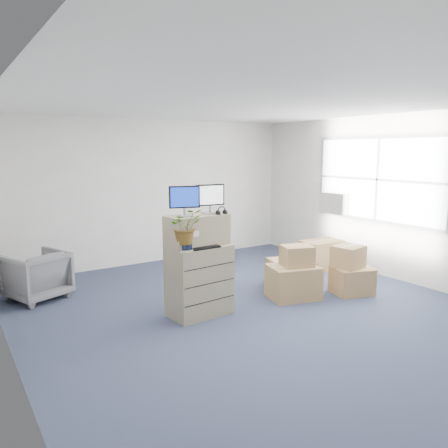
{
  "coord_description": "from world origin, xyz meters",
  "views": [
    {
      "loc": [
        -3.5,
        -4.43,
        2.2
      ],
      "look_at": [
        -0.34,
        0.4,
        1.23
      ],
      "focal_mm": 35.0,
      "sensor_mm": 36.0,
      "label": 1
    }
  ],
  "objects_px": {
    "filing_cabinet_lower": "(199,280)",
    "potted_plant": "(185,231)",
    "monitor_right": "(210,197)",
    "office_chair": "(36,273)",
    "monitor_left": "(185,199)",
    "water_bottle": "(200,235)",
    "keyboard": "(205,247)"
  },
  "relations": [
    {
      "from": "filing_cabinet_lower",
      "to": "potted_plant",
      "type": "xyz_separation_m",
      "value": [
        -0.28,
        -0.14,
        0.72
      ]
    },
    {
      "from": "filing_cabinet_lower",
      "to": "monitor_right",
      "type": "relative_size",
      "value": 2.39
    },
    {
      "from": "potted_plant",
      "to": "office_chair",
      "type": "height_order",
      "value": "potted_plant"
    },
    {
      "from": "monitor_left",
      "to": "potted_plant",
      "type": "relative_size",
      "value": 0.86
    },
    {
      "from": "monitor_left",
      "to": "monitor_right",
      "type": "xyz_separation_m",
      "value": [
        0.42,
        0.05,
        -0.0
      ]
    },
    {
      "from": "water_bottle",
      "to": "potted_plant",
      "type": "distance_m",
      "value": 0.43
    },
    {
      "from": "filing_cabinet_lower",
      "to": "water_bottle",
      "type": "relative_size",
      "value": 3.79
    },
    {
      "from": "water_bottle",
      "to": "monitor_right",
      "type": "bearing_deg",
      "value": -12.16
    },
    {
      "from": "monitor_right",
      "to": "water_bottle",
      "type": "xyz_separation_m",
      "value": [
        -0.15,
        0.03,
        -0.5
      ]
    },
    {
      "from": "office_chair",
      "to": "monitor_right",
      "type": "bearing_deg",
      "value": 115.14
    },
    {
      "from": "filing_cabinet_lower",
      "to": "keyboard",
      "type": "bearing_deg",
      "value": -96.56
    },
    {
      "from": "filing_cabinet_lower",
      "to": "monitor_left",
      "type": "relative_size",
      "value": 2.41
    },
    {
      "from": "monitor_right",
      "to": "water_bottle",
      "type": "relative_size",
      "value": 1.59
    },
    {
      "from": "monitor_left",
      "to": "office_chair",
      "type": "xyz_separation_m",
      "value": [
        -1.52,
        1.87,
        -1.19
      ]
    },
    {
      "from": "water_bottle",
      "to": "potted_plant",
      "type": "bearing_deg",
      "value": -145.94
    },
    {
      "from": "monitor_left",
      "to": "water_bottle",
      "type": "relative_size",
      "value": 1.58
    },
    {
      "from": "monitor_left",
      "to": "keyboard",
      "type": "relative_size",
      "value": 1.0
    },
    {
      "from": "filing_cabinet_lower",
      "to": "monitor_right",
      "type": "height_order",
      "value": "monitor_right"
    },
    {
      "from": "keyboard",
      "to": "potted_plant",
      "type": "relative_size",
      "value": 0.86
    },
    {
      "from": "keyboard",
      "to": "office_chair",
      "type": "height_order",
      "value": "keyboard"
    },
    {
      "from": "monitor_right",
      "to": "water_bottle",
      "type": "distance_m",
      "value": 0.53
    },
    {
      "from": "monitor_right",
      "to": "water_bottle",
      "type": "height_order",
      "value": "monitor_right"
    },
    {
      "from": "monitor_left",
      "to": "monitor_right",
      "type": "height_order",
      "value": "monitor_left"
    },
    {
      "from": "monitor_left",
      "to": "monitor_right",
      "type": "distance_m",
      "value": 0.42
    },
    {
      "from": "water_bottle",
      "to": "keyboard",
      "type": "bearing_deg",
      "value": -104.89
    },
    {
      "from": "water_bottle",
      "to": "monitor_left",
      "type": "bearing_deg",
      "value": -163.11
    },
    {
      "from": "keyboard",
      "to": "office_chair",
      "type": "relative_size",
      "value": 0.5
    },
    {
      "from": "keyboard",
      "to": "water_bottle",
      "type": "xyz_separation_m",
      "value": [
        0.07,
        0.26,
        0.12
      ]
    },
    {
      "from": "water_bottle",
      "to": "filing_cabinet_lower",
      "type": "bearing_deg",
      "value": -125.21
    },
    {
      "from": "monitor_left",
      "to": "office_chair",
      "type": "distance_m",
      "value": 2.69
    },
    {
      "from": "filing_cabinet_lower",
      "to": "office_chair",
      "type": "distance_m",
      "value": 2.55
    },
    {
      "from": "office_chair",
      "to": "water_bottle",
      "type": "bearing_deg",
      "value": 113.31
    }
  ]
}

